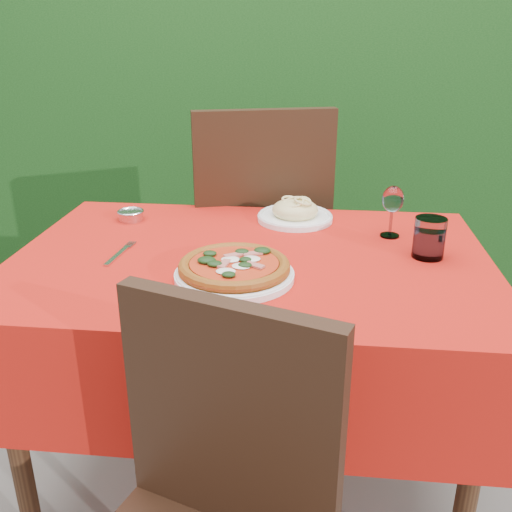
# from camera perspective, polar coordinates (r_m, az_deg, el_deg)

# --- Properties ---
(ground) EXTENTS (60.00, 60.00, 0.00)m
(ground) POSITION_cam_1_polar(r_m,az_deg,el_deg) (1.92, -0.46, -21.06)
(ground) COLOR #615C58
(ground) RESTS_ON ground
(hedge) EXTENTS (3.20, 0.55, 1.78)m
(hedge) POSITION_cam_1_polar(r_m,az_deg,el_deg) (2.97, 3.05, 14.41)
(hedge) COLOR black
(hedge) RESTS_ON ground
(dining_table) EXTENTS (1.26, 0.86, 0.75)m
(dining_table) POSITION_cam_1_polar(r_m,az_deg,el_deg) (1.58, -0.53, -5.06)
(dining_table) COLOR #432815
(dining_table) RESTS_ON ground
(chair_far) EXTENTS (0.59, 0.59, 1.06)m
(chair_far) POSITION_cam_1_polar(r_m,az_deg,el_deg) (2.13, 0.26, 2.70)
(chair_far) COLOR black
(chair_far) RESTS_ON ground
(pizza_plate) EXTENTS (0.30, 0.30, 0.05)m
(pizza_plate) POSITION_cam_1_polar(r_m,az_deg,el_deg) (1.37, -2.19, -1.32)
(pizza_plate) COLOR white
(pizza_plate) RESTS_ON dining_table
(pasta_plate) EXTENTS (0.23, 0.23, 0.07)m
(pasta_plate) POSITION_cam_1_polar(r_m,az_deg,el_deg) (1.78, 3.93, 4.31)
(pasta_plate) COLOR white
(pasta_plate) RESTS_ON dining_table
(water_glass) EXTENTS (0.08, 0.08, 0.11)m
(water_glass) POSITION_cam_1_polar(r_m,az_deg,el_deg) (1.55, 16.92, 1.57)
(water_glass) COLOR silver
(water_glass) RESTS_ON dining_table
(wine_glass) EXTENTS (0.06, 0.06, 0.15)m
(wine_glass) POSITION_cam_1_polar(r_m,az_deg,el_deg) (1.66, 13.51, 5.33)
(wine_glass) COLOR silver
(wine_glass) RESTS_ON dining_table
(fork) EXTENTS (0.04, 0.19, 0.00)m
(fork) POSITION_cam_1_polar(r_m,az_deg,el_deg) (1.55, -13.71, 0.05)
(fork) COLOR #BCBBC3
(fork) RESTS_ON dining_table
(steel_ramekin) EXTENTS (0.08, 0.08, 0.03)m
(steel_ramekin) POSITION_cam_1_polar(r_m,az_deg,el_deg) (1.83, -12.40, 3.95)
(steel_ramekin) COLOR silver
(steel_ramekin) RESTS_ON dining_table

